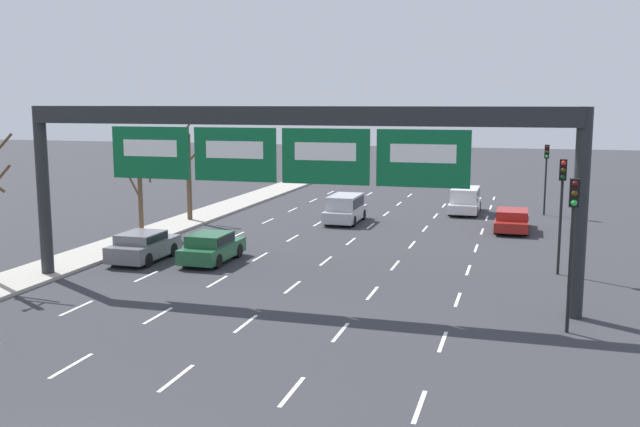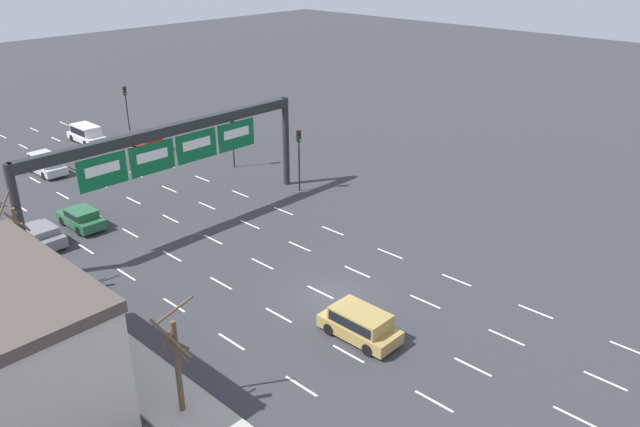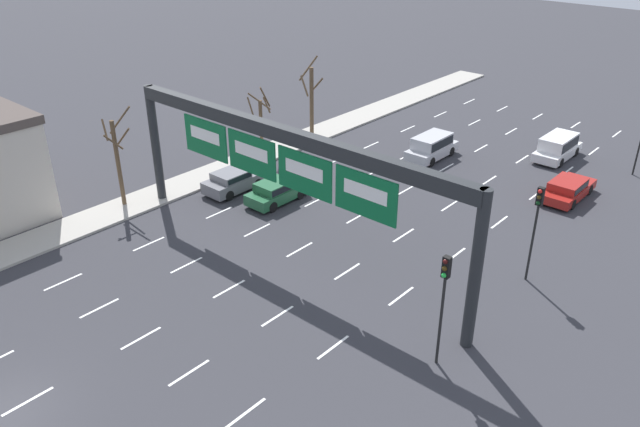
{
  "view_description": "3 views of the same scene",
  "coord_description": "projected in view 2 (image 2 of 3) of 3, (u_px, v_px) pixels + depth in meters",
  "views": [
    {
      "loc": [
        8.84,
        -10.56,
        7.39
      ],
      "look_at": [
        1.15,
        16.03,
        3.07
      ],
      "focal_mm": 40.0,
      "sensor_mm": 36.0,
      "label": 1
    },
    {
      "loc": [
        -22.63,
        -20.26,
        18.79
      ],
      "look_at": [
        3.3,
        4.13,
        2.97
      ],
      "focal_mm": 35.0,
      "sensor_mm": 36.0,
      "label": 2
    },
    {
      "loc": [
        19.91,
        -4.97,
        17.0
      ],
      "look_at": [
        2.68,
        14.61,
        3.63
      ],
      "focal_mm": 35.0,
      "sensor_mm": 36.0,
      "label": 3
    }
  ],
  "objects": [
    {
      "name": "traffic_light_mid_block",
      "position": [
        299.0,
        148.0,
        48.99
      ],
      "size": [
        0.3,
        0.35,
        5.02
      ],
      "color": "black",
      "rests_on": "ground_plane"
    },
    {
      "name": "tree_bare_closest",
      "position": [
        20.0,
        246.0,
        34.35
      ],
      "size": [
        1.84,
        1.85,
        6.03
      ],
      "color": "brown",
      "rests_on": "sidewalk_left"
    },
    {
      "name": "sidewalk_left",
      "position": [
        164.0,
        395.0,
        27.82
      ],
      "size": [
        2.8,
        110.0,
        0.15
      ],
      "color": "#A8A399",
      "rests_on": "ground_plane"
    },
    {
      "name": "car_green",
      "position": [
        81.0,
        217.0,
        43.8
      ],
      "size": [
        1.81,
        4.02,
        1.39
      ],
      "color": "#235B38",
      "rests_on": "ground_plane"
    },
    {
      "name": "lane_dashes",
      "position": [
        191.0,
        229.0,
        43.83
      ],
      "size": [
        13.32,
        67.0,
        0.01
      ],
      "color": "white",
      "rests_on": "ground_plane"
    },
    {
      "name": "traffic_light_far_end",
      "position": [
        126.0,
        99.0,
        64.79
      ],
      "size": [
        0.3,
        0.35,
        4.66
      ],
      "color": "black",
      "rests_on": "ground_plane"
    },
    {
      "name": "suv_gold",
      "position": [
        360.0,
        323.0,
        31.58
      ],
      "size": [
        1.93,
        4.26,
        1.59
      ],
      "color": "#A88947",
      "rests_on": "ground_plane"
    },
    {
      "name": "traffic_light_near_gantry",
      "position": [
        232.0,
        128.0,
        54.17
      ],
      "size": [
        0.3,
        0.35,
        5.01
      ],
      "color": "black",
      "rests_on": "ground_plane"
    },
    {
      "name": "car_grey",
      "position": [
        41.0,
        235.0,
        41.26
      ],
      "size": [
        1.89,
        4.03,
        1.38
      ],
      "color": "slate",
      "rests_on": "ground_plane"
    },
    {
      "name": "suv_silver",
      "position": [
        46.0,
        163.0,
        53.75
      ],
      "size": [
        1.9,
        4.41,
        1.72
      ],
      "color": "#B7B7BC",
      "rests_on": "ground_plane"
    },
    {
      "name": "ground_plane",
      "position": [
        333.0,
        299.0,
        35.38
      ],
      "size": [
        220.0,
        220.0,
        0.0
      ],
      "primitive_type": "plane",
      "color": "#333338"
    },
    {
      "name": "sign_gantry",
      "position": [
        172.0,
        146.0,
        42.29
      ],
      "size": [
        21.92,
        0.7,
        7.26
      ],
      "color": "#232628",
      "rests_on": "ground_plane"
    },
    {
      "name": "suv_white",
      "position": [
        86.0,
        133.0,
        61.98
      ],
      "size": [
        1.93,
        4.6,
        1.73
      ],
      "color": "silver",
      "rests_on": "ground_plane"
    },
    {
      "name": "car_red",
      "position": [
        148.0,
        141.0,
        60.44
      ],
      "size": [
        1.92,
        4.62,
        1.27
      ],
      "color": "maroon",
      "rests_on": "ground_plane"
    },
    {
      "name": "tree_bare_second",
      "position": [
        176.0,
        358.0,
        25.74
      ],
      "size": [
        2.32,
        2.33,
        5.13
      ],
      "color": "brown",
      "rests_on": "sidewalk_left"
    }
  ]
}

